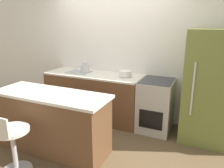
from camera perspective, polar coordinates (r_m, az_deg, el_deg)
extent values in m
plane|color=brown|center=(4.13, -3.40, -11.02)|extent=(14.00, 14.00, 0.00)
cube|color=white|center=(4.35, 0.65, 8.45)|extent=(8.00, 0.06, 2.60)
cube|color=brown|center=(4.36, -4.71, -3.28)|extent=(1.90, 0.66, 0.87)
cube|color=silver|center=(4.23, -4.85, 2.48)|extent=(1.90, 0.66, 0.03)
cube|color=#9EA3A8|center=(4.40, -8.65, 3.12)|extent=(0.44, 0.36, 0.01)
cube|color=brown|center=(3.38, -15.23, -9.89)|extent=(1.66, 0.58, 0.86)
cube|color=silver|center=(3.22, -15.82, -2.65)|extent=(1.73, 0.62, 0.04)
cube|color=#B7B2A8|center=(3.94, 11.36, -5.48)|extent=(0.56, 0.66, 0.90)
cube|color=black|center=(3.70, 10.04, -9.21)|extent=(0.39, 0.01, 0.32)
cube|color=#333338|center=(3.80, 11.74, 0.90)|extent=(0.53, 0.62, 0.01)
cube|color=olive|center=(3.71, 23.64, -0.79)|extent=(0.69, 0.68, 1.77)
cube|color=silver|center=(3.37, 20.35, -1.32)|extent=(0.02, 0.02, 0.80)
cylinder|color=#B7B7BC|center=(3.15, -24.14, -15.90)|extent=(0.06, 0.06, 0.57)
cylinder|color=silver|center=(3.01, -24.81, -10.95)|extent=(0.43, 0.43, 0.04)
cylinder|color=silver|center=(4.34, -7.11, 4.06)|extent=(0.17, 0.17, 0.15)
sphere|color=silver|center=(4.32, -7.16, 5.39)|extent=(0.09, 0.09, 0.09)
cylinder|color=white|center=(3.98, 3.47, 2.74)|extent=(0.22, 0.22, 0.11)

